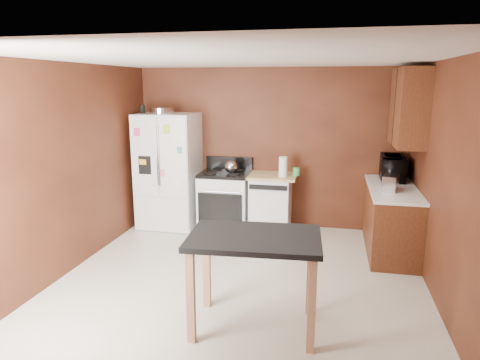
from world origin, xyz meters
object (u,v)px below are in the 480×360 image
(green_canister, at_px, (296,171))
(dishwasher, at_px, (271,202))
(gas_range, at_px, (225,199))
(refrigerator, at_px, (169,171))
(island, at_px, (254,250))
(roasting_pan, at_px, (162,111))
(pen_cup, at_px, (142,109))
(paper_towel, at_px, (283,167))
(microwave, at_px, (393,169))
(kettle, at_px, (231,167))
(toaster, at_px, (390,183))

(green_canister, relative_size, dishwasher, 0.13)
(gas_range, bearing_deg, green_canister, 2.82)
(refrigerator, distance_m, island, 3.27)
(roasting_pan, bearing_deg, pen_cup, 179.98)
(island, bearing_deg, gas_range, 109.43)
(paper_towel, relative_size, green_canister, 2.49)
(microwave, xyz_separation_m, dishwasher, (-1.76, 0.04, -0.61))
(kettle, height_order, microwave, microwave)
(kettle, xyz_separation_m, toaster, (2.26, -0.64, 0.00))
(roasting_pan, relative_size, island, 0.30)
(microwave, relative_size, dishwasher, 0.65)
(toaster, bearing_deg, paper_towel, 173.87)
(paper_towel, xyz_separation_m, island, (0.05, -2.65, -0.27))
(green_canister, relative_size, island, 0.10)
(pen_cup, distance_m, green_canister, 2.57)
(roasting_pan, bearing_deg, refrigerator, 35.16)
(dishwasher, bearing_deg, island, -84.93)
(toaster, bearing_deg, green_canister, 166.16)
(kettle, height_order, gas_range, gas_range)
(kettle, bearing_deg, gas_range, 156.48)
(paper_towel, height_order, microwave, microwave)
(green_canister, bearing_deg, toaster, -30.20)
(pen_cup, height_order, green_canister, pen_cup)
(refrigerator, height_order, island, refrigerator)
(pen_cup, relative_size, toaster, 0.47)
(refrigerator, distance_m, dishwasher, 1.69)
(green_canister, relative_size, refrigerator, 0.07)
(kettle, bearing_deg, island, -72.31)
(roasting_pan, relative_size, kettle, 1.87)
(roasting_pan, xyz_separation_m, green_canister, (2.07, 0.15, -0.90))
(gas_range, bearing_deg, pen_cup, -175.63)
(refrigerator, bearing_deg, microwave, 0.81)
(island, bearing_deg, green_canister, 87.18)
(green_canister, bearing_deg, microwave, -2.78)
(paper_towel, distance_m, toaster, 1.58)
(microwave, bearing_deg, kettle, 92.13)
(roasting_pan, height_order, pen_cup, pen_cup)
(microwave, relative_size, island, 0.47)
(paper_towel, xyz_separation_m, green_canister, (0.19, 0.13, -0.09))
(paper_towel, relative_size, gas_range, 0.27)
(green_canister, relative_size, microwave, 0.21)
(kettle, xyz_separation_m, island, (0.86, -2.69, -0.23))
(gas_range, bearing_deg, kettle, -23.52)
(microwave, bearing_deg, dishwasher, 90.10)
(roasting_pan, xyz_separation_m, paper_towel, (1.88, 0.02, -0.81))
(dishwasher, bearing_deg, kettle, -173.39)
(pen_cup, relative_size, island, 0.10)
(green_canister, height_order, refrigerator, refrigerator)
(toaster, height_order, island, toaster)
(green_canister, height_order, dishwasher, green_canister)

